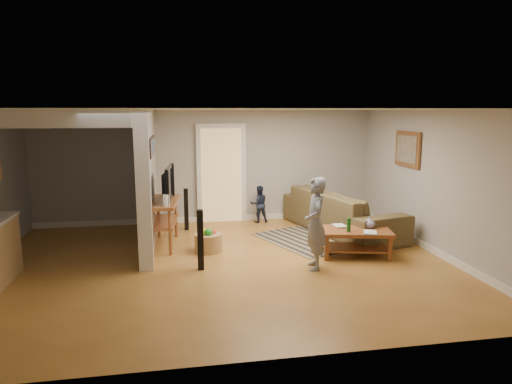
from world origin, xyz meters
The scene contains 11 objects.
ground centered at (0.00, 0.00, 0.00)m, with size 7.50×7.50×0.00m, color #8F5C24.
room_shell centered at (-1.07, 0.43, 1.46)m, with size 7.54×6.02×2.52m.
area_rug centered at (2.33, 1.34, 0.01)m, with size 2.61×1.91×0.01m, color black.
sofa centered at (2.65, 1.60, 0.00)m, with size 2.95×1.15×0.86m, color #433621.
coffee_table centered at (2.33, 0.04, 0.36)m, with size 1.31×0.93×0.70m.
tv_console centered at (-0.94, 1.22, 0.78)m, with size 0.63×1.40×1.17m.
speaker_left centered at (-0.35, -0.20, 0.48)m, with size 0.10×0.10×0.97m, color black.
speaker_right centered at (-0.51, 2.31, 0.44)m, with size 0.09×0.09×0.88m, color black.
toy_basket centered at (-0.17, 0.73, 0.18)m, with size 0.49×0.49×0.44m.
child centered at (1.43, -0.46, 0.00)m, with size 0.53×0.35×1.46m, color slate.
toddler centered at (1.11, 2.70, 0.00)m, with size 0.40×0.32×0.83m, color #1C233A.
Camera 1 is at (-0.70, -7.14, 2.48)m, focal length 32.00 mm.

